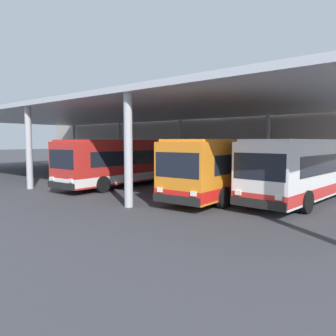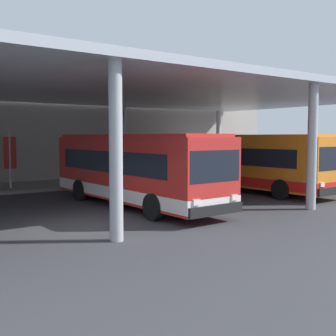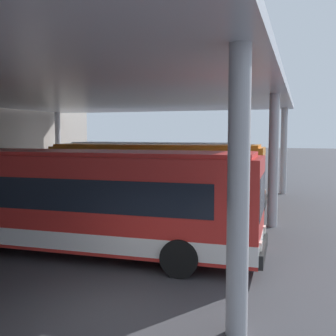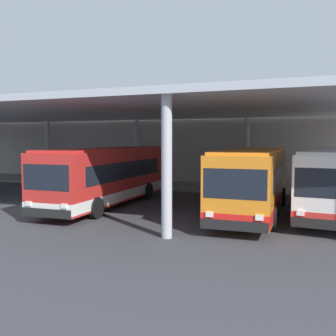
{
  "view_description": "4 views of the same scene",
  "coord_description": "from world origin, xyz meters",
  "px_view_note": "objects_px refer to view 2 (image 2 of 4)",
  "views": [
    {
      "loc": [
        20.26,
        -12.9,
        3.09
      ],
      "look_at": [
        7.15,
        2.92,
        1.38
      ],
      "focal_mm": 34.74,
      "sensor_mm": 36.0,
      "label": 1
    },
    {
      "loc": [
        -5.77,
        -13.25,
        3.07
      ],
      "look_at": [
        6.69,
        4.31,
        1.44
      ],
      "focal_mm": 44.68,
      "sensor_mm": 36.0,
      "label": 2
    },
    {
      "loc": [
        -7.2,
        -3.56,
        3.69
      ],
      "look_at": [
        12.89,
        3.1,
        1.88
      ],
      "focal_mm": 43.27,
      "sensor_mm": 36.0,
      "label": 3
    },
    {
      "loc": [
        14.57,
        -15.53,
        3.67
      ],
      "look_at": [
        6.37,
        4.74,
        2.01
      ],
      "focal_mm": 41.16,
      "sensor_mm": 36.0,
      "label": 4
    }
  ],
  "objects_px": {
    "bus_middle_bay": "(272,159)",
    "bus_second_bay": "(248,162)",
    "bus_nearest_bay": "(134,169)",
    "bench_waiting": "(134,171)",
    "banner_sign": "(10,156)"
  },
  "relations": [
    {
      "from": "bus_middle_bay",
      "to": "bus_second_bay",
      "type": "bearing_deg",
      "value": -158.82
    },
    {
      "from": "bus_nearest_bay",
      "to": "bench_waiting",
      "type": "xyz_separation_m",
      "value": [
        5.52,
        9.2,
        -0.99
      ]
    },
    {
      "from": "bench_waiting",
      "to": "banner_sign",
      "type": "height_order",
      "value": "banner_sign"
    },
    {
      "from": "bus_second_bay",
      "to": "banner_sign",
      "type": "xyz_separation_m",
      "value": [
        -10.92,
        7.68,
        0.32
      ]
    },
    {
      "from": "bus_nearest_bay",
      "to": "bus_middle_bay",
      "type": "distance_m",
      "value": 11.65
    },
    {
      "from": "bus_nearest_bay",
      "to": "bus_second_bay",
      "type": "xyz_separation_m",
      "value": [
        7.82,
        0.64,
        0.0
      ]
    },
    {
      "from": "bus_second_bay",
      "to": "banner_sign",
      "type": "relative_size",
      "value": 3.32
    },
    {
      "from": "bus_middle_bay",
      "to": "bench_waiting",
      "type": "xyz_separation_m",
      "value": [
        -5.95,
        7.14,
        -0.99
      ]
    },
    {
      "from": "banner_sign",
      "to": "bus_nearest_bay",
      "type": "bearing_deg",
      "value": -69.59
    },
    {
      "from": "bench_waiting",
      "to": "bus_middle_bay",
      "type": "bearing_deg",
      "value": -50.19
    },
    {
      "from": "bus_nearest_bay",
      "to": "banner_sign",
      "type": "height_order",
      "value": "banner_sign"
    },
    {
      "from": "bus_second_bay",
      "to": "bus_middle_bay",
      "type": "distance_m",
      "value": 3.91
    },
    {
      "from": "banner_sign",
      "to": "bench_waiting",
      "type": "bearing_deg",
      "value": 5.81
    },
    {
      "from": "bus_nearest_bay",
      "to": "bus_second_bay",
      "type": "distance_m",
      "value": 7.85
    },
    {
      "from": "bus_second_bay",
      "to": "bench_waiting",
      "type": "xyz_separation_m",
      "value": [
        -2.3,
        8.56,
        -0.99
      ]
    }
  ]
}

